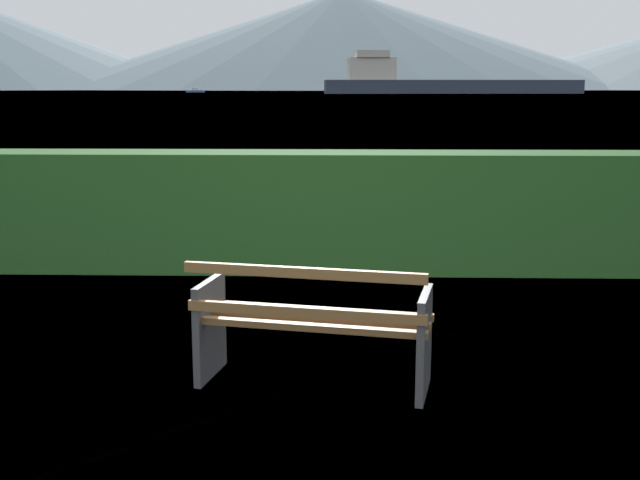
% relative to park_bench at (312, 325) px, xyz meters
% --- Properties ---
extents(ground_plane, '(1400.00, 1400.00, 0.00)m').
position_rel_park_bench_xyz_m(ground_plane, '(0.01, 0.06, -0.42)').
color(ground_plane, '#4C6B33').
extents(water_surface, '(620.00, 620.00, 0.00)m').
position_rel_park_bench_xyz_m(water_surface, '(0.01, 306.65, -0.42)').
color(water_surface, '#6B8EA3').
rests_on(water_surface, ground_plane).
extents(park_bench, '(1.62, 0.86, 0.87)m').
position_rel_park_bench_xyz_m(park_bench, '(0.00, 0.00, 0.00)').
color(park_bench, olive).
rests_on(park_bench, ground_plane).
extents(hedge_row, '(7.73, 0.76, 1.27)m').
position_rel_park_bench_xyz_m(hedge_row, '(0.01, 3.46, 0.22)').
color(hedge_row, '#285B23').
rests_on(hedge_row, ground_plane).
extents(cargo_ship_large, '(70.83, 16.05, 11.42)m').
position_rel_park_bench_xyz_m(cargo_ship_large, '(24.81, 217.48, 2.77)').
color(cargo_ship_large, '#2D384C').
rests_on(cargo_ship_large, water_surface).
extents(fishing_boat_near, '(6.01, 2.58, 1.30)m').
position_rel_park_bench_xyz_m(fishing_boat_near, '(-47.75, 254.76, 0.04)').
color(fishing_boat_near, '#335693').
rests_on(fishing_boat_near, water_surface).
extents(distant_hills, '(1011.87, 450.44, 75.76)m').
position_rel_park_bench_xyz_m(distant_hills, '(-43.06, 556.73, 33.28)').
color(distant_hills, slate).
rests_on(distant_hills, ground_plane).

